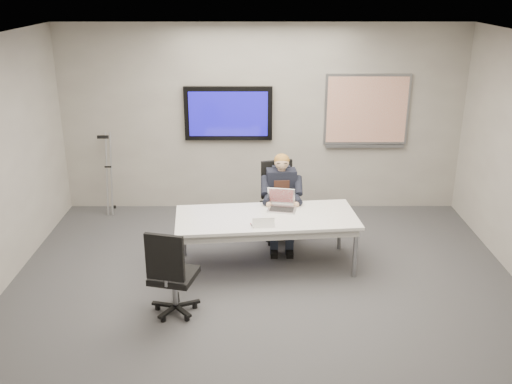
{
  "coord_description": "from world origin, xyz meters",
  "views": [
    {
      "loc": [
        -0.1,
        -5.34,
        3.37
      ],
      "look_at": [
        -0.09,
        1.06,
        0.97
      ],
      "focal_mm": 40.0,
      "sensor_mm": 36.0,
      "label": 1
    }
  ],
  "objects_px": {
    "conference_table": "(266,222)",
    "seated_person": "(281,211)",
    "office_chair_near": "(173,288)",
    "office_chair_far": "(280,216)",
    "laptop": "(282,204)"
  },
  "relations": [
    {
      "from": "conference_table",
      "to": "seated_person",
      "type": "distance_m",
      "value": 0.61
    },
    {
      "from": "office_chair_far",
      "to": "office_chair_near",
      "type": "height_order",
      "value": "office_chair_far"
    },
    {
      "from": "office_chair_far",
      "to": "laptop",
      "type": "bearing_deg",
      "value": -104.42
    },
    {
      "from": "office_chair_far",
      "to": "laptop",
      "type": "height_order",
      "value": "office_chair_far"
    },
    {
      "from": "office_chair_far",
      "to": "laptop",
      "type": "distance_m",
      "value": 0.68
    },
    {
      "from": "seated_person",
      "to": "laptop",
      "type": "distance_m",
      "value": 0.39
    },
    {
      "from": "conference_table",
      "to": "office_chair_far",
      "type": "height_order",
      "value": "office_chair_far"
    },
    {
      "from": "office_chair_far",
      "to": "office_chair_near",
      "type": "distance_m",
      "value": 2.25
    },
    {
      "from": "conference_table",
      "to": "office_chair_near",
      "type": "distance_m",
      "value": 1.51
    },
    {
      "from": "office_chair_far",
      "to": "seated_person",
      "type": "bearing_deg",
      "value": -101.25
    },
    {
      "from": "office_chair_near",
      "to": "conference_table",
      "type": "bearing_deg",
      "value": -118.7
    },
    {
      "from": "conference_table",
      "to": "seated_person",
      "type": "bearing_deg",
      "value": 63.99
    },
    {
      "from": "office_chair_near",
      "to": "laptop",
      "type": "distance_m",
      "value": 1.85
    },
    {
      "from": "office_chair_near",
      "to": "seated_person",
      "type": "bearing_deg",
      "value": -112.43
    },
    {
      "from": "conference_table",
      "to": "office_chair_near",
      "type": "bearing_deg",
      "value": -137.95
    }
  ]
}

